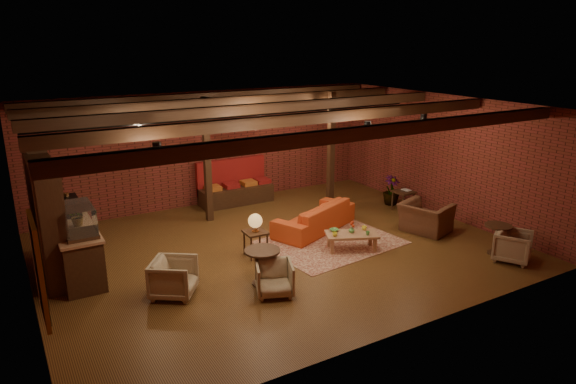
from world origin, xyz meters
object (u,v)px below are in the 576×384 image
sofa (314,217)px  armchair_b (274,277)px  coffee_table (351,235)px  side_table_lamp (255,224)px  armchair_a (174,276)px  plant_tall (393,162)px  armchair_right (426,213)px  side_table_book (404,192)px  armchair_far (513,245)px  round_table_left (262,261)px  round_table_right (497,235)px

sofa → armchair_b: size_ratio=3.47×
coffee_table → side_table_lamp: side_table_lamp is taller
sofa → armchair_a: (-4.08, -1.53, 0.04)m
coffee_table → plant_tall: (3.00, 2.10, 0.89)m
armchair_right → plant_tall: 2.35m
coffee_table → sofa: bearing=91.5°
sofa → armchair_right: (2.30, -1.46, 0.14)m
coffee_table → side_table_book: bearing=27.2°
sofa → armchair_far: 4.53m
side_table_book → sofa: bearing=-179.5°
round_table_left → armchair_far: (5.12, -1.71, -0.12)m
armchair_far → side_table_book: bearing=56.2°
round_table_right → round_table_left: bearing=165.8°
armchair_right → armchair_a: bearing=73.3°
coffee_table → side_table_book: size_ratio=2.17×
armchair_a → plant_tall: size_ratio=0.31×
side_table_lamp → round_table_right: (4.64, -2.56, -0.29)m
side_table_lamp → round_table_right: 5.30m
sofa → armchair_b: bearing=21.7°
round_table_left → armchair_right: bearing=5.9°
side_table_book → round_table_right: size_ratio=0.88×
armchair_far → plant_tall: 4.41m
round_table_right → armchair_far: 0.42m
armchair_far → plant_tall: plant_tall is taller
coffee_table → round_table_left: (-2.50, -0.50, 0.13)m
armchair_right → round_table_right: 1.83m
armchair_far → side_table_lamp: bearing=117.7°
side_table_lamp → sofa: bearing=19.4°
plant_tall → armchair_a: bearing=-163.0°
sofa → armchair_a: bearing=-2.2°
side_table_book → armchair_right: bearing=-113.1°
sofa → round_table_right: size_ratio=3.53×
side_table_book → round_table_right: 3.29m
armchair_b → side_table_book: size_ratio=1.16×
plant_tall → armchair_far: bearing=-95.0°
sofa → armchair_b: 3.44m
round_table_right → side_table_book: bearing=85.3°
round_table_left → sofa: bearing=38.5°
armchair_a → side_table_book: bearing=-42.6°
armchair_right → round_table_right: size_ratio=1.65×
coffee_table → armchair_a: armchair_a is taller
round_table_left → round_table_right: round_table_left is taller
side_table_lamp → round_table_right: size_ratio=1.44×
sofa → round_table_left: (-2.46, -1.95, 0.14)m
coffee_table → round_table_left: size_ratio=1.79×
armchair_b → side_table_book: 5.92m
coffee_table → side_table_book: coffee_table is taller
armchair_a → armchair_far: 7.06m
armchair_a → armchair_b: size_ratio=1.13×
round_table_left → armchair_a: size_ratio=0.92×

